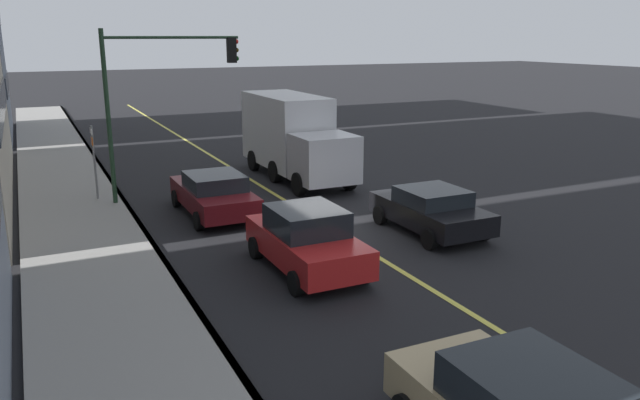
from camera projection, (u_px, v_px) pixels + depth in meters
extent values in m
plane|color=black|center=(332.00, 229.00, 19.49)|extent=(200.00, 200.00, 0.00)
cube|color=gray|center=(94.00, 261.00, 16.52)|extent=(80.00, 3.52, 0.15)
cube|color=slate|center=(157.00, 252.00, 17.22)|extent=(80.00, 0.16, 0.15)
cube|color=#D8CC4C|center=(332.00, 229.00, 19.49)|extent=(80.00, 0.16, 0.01)
cube|color=#262D38|center=(2.00, 103.00, 23.24)|extent=(14.83, 0.06, 1.10)
cube|color=#262D38|center=(7.00, 83.00, 36.90)|extent=(9.73, 0.06, 1.10)
cube|color=red|center=(307.00, 245.00, 15.97)|extent=(4.21, 1.84, 0.72)
cube|color=black|center=(307.00, 220.00, 15.79)|extent=(1.91, 1.69, 0.64)
cylinder|color=black|center=(256.00, 248.00, 16.90)|extent=(0.60, 0.22, 0.60)
cylinder|color=black|center=(315.00, 239.00, 17.65)|extent=(0.60, 0.22, 0.60)
cylinder|color=black|center=(296.00, 283.00, 14.48)|extent=(0.60, 0.22, 0.60)
cylinder|color=black|center=(363.00, 271.00, 15.22)|extent=(0.60, 0.22, 0.60)
cube|color=#591116|center=(213.00, 196.00, 20.97)|extent=(4.64, 1.90, 0.65)
cube|color=black|center=(215.00, 181.00, 20.62)|extent=(2.00, 1.75, 0.50)
cylinder|color=black|center=(176.00, 198.00, 22.00)|extent=(0.60, 0.22, 0.60)
cylinder|color=black|center=(227.00, 193.00, 22.77)|extent=(0.60, 0.22, 0.60)
cylinder|color=black|center=(199.00, 221.00, 19.33)|extent=(0.60, 0.22, 0.60)
cylinder|color=black|center=(255.00, 214.00, 20.10)|extent=(0.60, 0.22, 0.60)
cube|color=black|center=(534.00, 392.00, 8.28)|extent=(2.05, 1.76, 0.60)
cylinder|color=black|center=(503.00, 384.00, 10.29)|extent=(0.60, 0.22, 0.60)
cube|color=black|center=(430.00, 213.00, 19.09)|extent=(4.12, 1.95, 0.63)
cube|color=black|center=(433.00, 196.00, 18.87)|extent=(1.85, 1.79, 0.46)
cylinder|color=black|center=(483.00, 230.00, 18.38)|extent=(0.60, 0.22, 0.60)
cylinder|color=black|center=(430.00, 239.00, 17.59)|extent=(0.60, 0.22, 0.60)
cylinder|color=black|center=(429.00, 208.00, 20.76)|extent=(0.60, 0.22, 0.60)
cylinder|color=black|center=(380.00, 215.00, 19.96)|extent=(0.60, 0.22, 0.60)
cube|color=silver|center=(324.00, 158.00, 23.67)|extent=(2.08, 2.23, 1.80)
cube|color=silver|center=(286.00, 130.00, 26.83)|extent=(5.20, 2.23, 2.99)
cylinder|color=black|center=(349.00, 179.00, 24.35)|extent=(0.90, 0.28, 0.90)
cylinder|color=black|center=(299.00, 184.00, 23.46)|extent=(0.90, 0.28, 0.90)
cylinder|color=black|center=(297.00, 157.00, 28.79)|extent=(0.90, 0.28, 0.90)
cylinder|color=black|center=(254.00, 160.00, 27.90)|extent=(0.90, 0.28, 0.90)
cylinder|color=black|center=(321.00, 167.00, 26.52)|extent=(0.90, 0.28, 0.90)
cylinder|color=black|center=(275.00, 172.00, 25.63)|extent=(0.90, 0.28, 0.90)
cylinder|color=#1E3823|center=(109.00, 121.00, 21.30)|extent=(0.16, 0.16, 6.11)
cylinder|color=#1E3823|center=(173.00, 37.00, 21.58)|extent=(0.10, 4.72, 0.10)
cube|color=black|center=(232.00, 50.00, 22.57)|extent=(0.28, 0.30, 0.90)
sphere|color=red|center=(236.00, 42.00, 22.57)|extent=(0.18, 0.18, 0.18)
sphere|color=#392905|center=(236.00, 50.00, 22.65)|extent=(0.18, 0.18, 0.18)
sphere|color=black|center=(237.00, 59.00, 22.72)|extent=(0.18, 0.18, 0.18)
cylinder|color=slate|center=(95.00, 165.00, 22.27)|extent=(0.08, 0.08, 2.81)
cube|color=white|center=(91.00, 131.00, 21.95)|extent=(0.60, 0.02, 0.20)
cube|color=#DB5919|center=(92.00, 141.00, 22.04)|extent=(0.44, 0.02, 0.28)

